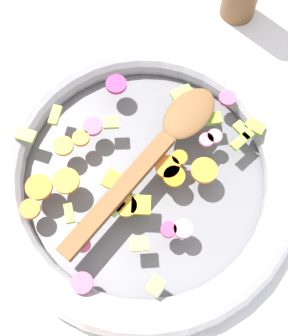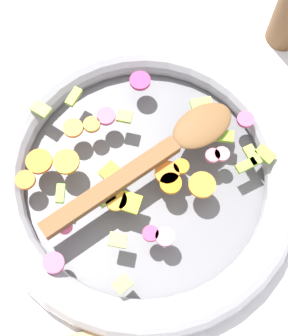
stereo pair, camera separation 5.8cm
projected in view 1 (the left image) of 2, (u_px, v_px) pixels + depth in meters
name	position (u px, v px, depth m)	size (l,w,h in m)	color
ground_plane	(144.00, 181.00, 0.66)	(4.00, 4.00, 0.00)	silver
skillet	(144.00, 175.00, 0.64)	(0.43, 0.43, 0.05)	slate
chopped_vegetables	(133.00, 168.00, 0.61)	(0.31, 0.35, 0.01)	orange
wooden_spoon	(157.00, 150.00, 0.61)	(0.16, 0.28, 0.01)	brown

